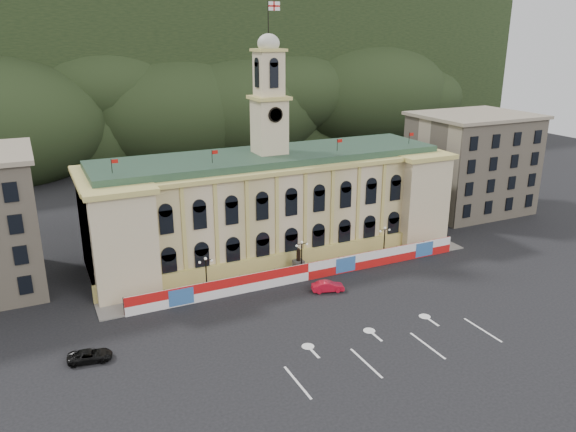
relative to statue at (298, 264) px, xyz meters
name	(u,v)px	position (x,y,z in m)	size (l,w,h in m)	color
ground	(367,329)	(0.00, -18.00, -1.19)	(260.00, 260.00, 0.00)	black
lane_markings	(392,349)	(0.00, -23.00, -1.18)	(26.00, 10.00, 0.02)	white
hill_ridge	(141,81)	(0.03, 103.99, 18.30)	(230.00, 80.00, 64.00)	black
city_hall	(271,203)	(0.00, 9.63, 6.66)	(56.20, 17.60, 37.10)	beige
side_building_right	(471,163)	(43.00, 12.93, 8.14)	(21.00, 17.00, 18.60)	tan
hoarding_fence	(308,271)	(0.06, -2.93, 0.06)	(50.00, 0.44, 2.50)	red
pavement	(299,272)	(0.00, -0.25, -1.11)	(56.00, 5.50, 0.16)	slate
statue	(298,264)	(0.00, 0.00, 0.00)	(1.40, 1.40, 3.72)	#595651
lamp_left	(206,272)	(-14.00, -1.00, 1.89)	(1.96, 0.44, 5.15)	black
lamp_center	(302,255)	(0.00, -1.00, 1.89)	(1.96, 0.44, 5.15)	black
lamp_right	(384,240)	(14.00, -1.00, 1.89)	(1.96, 0.44, 5.15)	black
red_sedan	(328,286)	(0.74, -7.34, -0.48)	(4.56, 2.64, 1.42)	red
black_suv	(90,356)	(-30.00, -11.26, -0.56)	(4.84, 2.86, 1.26)	black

